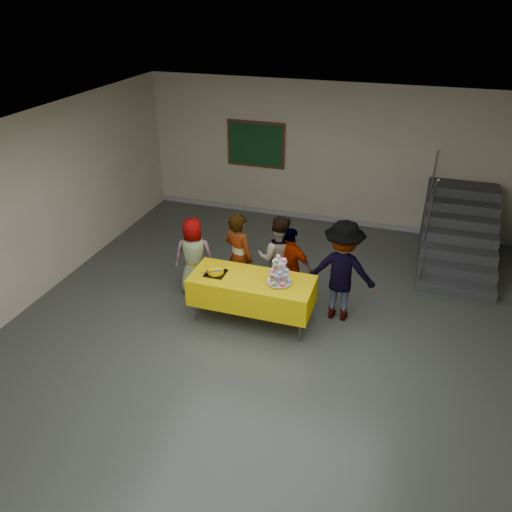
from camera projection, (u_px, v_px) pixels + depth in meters
The scene contains 11 objects.
room_shell at pixel (257, 224), 6.02m from camera, with size 10.00×10.04×3.02m.
bake_table at pixel (252, 290), 7.63m from camera, with size 1.88×0.78×0.77m.
cupcake_stand at pixel (279, 274), 7.33m from camera, with size 0.38×0.38×0.44m.
bear_cake at pixel (216, 270), 7.62m from camera, with size 0.32×0.36×0.12m.
schoolchild_a at pixel (194, 256), 8.34m from camera, with size 0.66×0.43×1.35m, color slate.
schoolchild_b at pixel (239, 257), 8.11m from camera, with size 0.56×0.37×1.54m, color slate.
schoolchild_c at pixel (278, 258), 8.15m from camera, with size 0.72×0.56×1.48m, color slate.
schoolchild_d at pixel (291, 266), 8.05m from camera, with size 0.78×0.33×1.34m, color slate.
schoolchild_e at pixel (342, 271), 7.61m from camera, with size 1.07×0.61×1.65m, color slate.
staircase at pixel (457, 234), 9.50m from camera, with size 1.30×2.40×2.04m.
noticeboard at pixel (256, 145), 10.83m from camera, with size 1.30×0.05×1.00m.
Camera 1 is at (1.67, -5.17, 4.69)m, focal length 35.00 mm.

